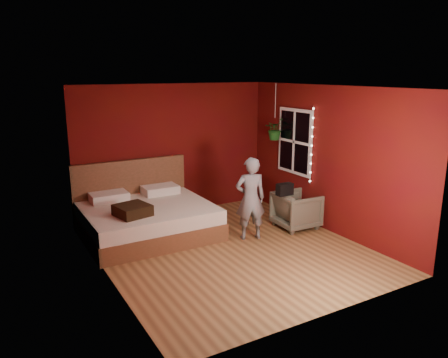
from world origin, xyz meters
TOP-DOWN VIEW (x-y plane):
  - floor at (0.00, 0.00)m, footprint 4.50×4.50m
  - room_walls at (0.00, 0.00)m, footprint 4.04×4.54m
  - window at (1.97, 0.90)m, footprint 0.05×0.97m
  - fairy_lights at (1.94, 0.37)m, footprint 0.04×0.04m
  - bed at (-0.95, 1.37)m, footprint 2.19×1.86m
  - person at (0.54, 0.27)m, footprint 0.60×0.49m
  - armchair at (1.58, 0.30)m, footprint 0.77×0.75m
  - handbag at (1.28, 0.29)m, footprint 0.30×0.15m
  - throw_pillow at (-1.33, 0.90)m, footprint 0.59×0.59m
  - hanging_plant at (1.82, 1.36)m, footprint 0.50×0.48m

SIDE VIEW (x-z plane):
  - floor at x=0.00m, z-range 0.00..0.00m
  - bed at x=-0.95m, z-range -0.29..0.92m
  - armchair at x=1.58m, z-range 0.00..0.67m
  - throw_pillow at x=-1.33m, z-range 0.55..0.73m
  - person at x=0.54m, z-range 0.00..1.44m
  - handbag at x=1.28m, z-range 0.67..0.88m
  - fairy_lights at x=1.94m, z-range 0.77..2.22m
  - window at x=1.97m, z-range 0.87..2.14m
  - room_walls at x=0.00m, z-range 0.37..2.99m
  - hanging_plant at x=1.82m, z-range 1.15..2.26m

